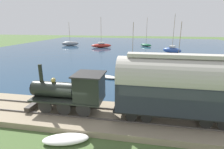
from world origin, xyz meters
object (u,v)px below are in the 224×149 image
at_px(sailboat_red, 101,45).
at_px(sailboat_gray, 70,43).
at_px(steam_locomotive, 74,90).
at_px(rowboat_mid_harbor, 108,77).
at_px(passenger_coach, 177,86).
at_px(sailboat_blue, 172,50).
at_px(beached_dinghy, 66,139).
at_px(rowboat_far_out, 127,74).
at_px(sailboat_teal, 178,62).
at_px(sailboat_green, 146,45).
at_px(sailboat_black, 132,60).

distance_m(sailboat_red, sailboat_gray, 11.91).
relative_size(steam_locomotive, rowboat_mid_harbor, 2.13).
bearing_deg(passenger_coach, sailboat_gray, 31.10).
xyz_separation_m(sailboat_blue, beached_dinghy, (-37.32, 11.41, -0.58)).
distance_m(rowboat_far_out, rowboat_mid_harbor, 3.04).
relative_size(sailboat_blue, sailboat_red, 1.04).
height_order(steam_locomotive, sailboat_teal, sailboat_teal).
relative_size(rowboat_mid_harbor, beached_dinghy, 0.94).
relative_size(sailboat_green, rowboat_far_out, 3.64).
relative_size(steam_locomotive, beached_dinghy, 2.00).
bearing_deg(sailboat_red, rowboat_far_out, -177.10).
bearing_deg(passenger_coach, beached_dinghy, 114.32).
bearing_deg(sailboat_black, steam_locomotive, 140.26).
bearing_deg(steam_locomotive, sailboat_blue, -19.32).
height_order(passenger_coach, sailboat_teal, sailboat_teal).
height_order(sailboat_green, sailboat_red, sailboat_red).
relative_size(steam_locomotive, sailboat_green, 0.66).
bearing_deg(sailboat_black, sailboat_teal, -130.66).
distance_m(passenger_coach, sailboat_gray, 52.12).
relative_size(passenger_coach, rowboat_mid_harbor, 2.93).
distance_m(sailboat_blue, sailboat_teal, 14.68).
bearing_deg(beached_dinghy, passenger_coach, -65.68).
height_order(sailboat_teal, beached_dinghy, sailboat_teal).
xyz_separation_m(sailboat_green, beached_dinghy, (-50.47, 5.06, -0.30)).
xyz_separation_m(steam_locomotive, sailboat_green, (47.45, -5.67, -1.75)).
bearing_deg(passenger_coach, sailboat_black, 11.60).
bearing_deg(passenger_coach, rowboat_mid_harbor, 33.28).
relative_size(steam_locomotive, sailboat_gray, 0.78).
xyz_separation_m(steam_locomotive, passenger_coach, (-0.00, -7.30, 0.79)).
xyz_separation_m(passenger_coach, rowboat_mid_harbor, (10.37, 6.80, -2.87)).
bearing_deg(sailboat_teal, beached_dinghy, 148.10).
distance_m(sailboat_teal, sailboat_gray, 39.40).
xyz_separation_m(sailboat_blue, sailboat_teal, (-14.63, 1.10, -0.08)).
height_order(passenger_coach, sailboat_red, sailboat_red).
bearing_deg(rowboat_mid_harbor, beached_dinghy, -163.02).
distance_m(passenger_coach, beached_dinghy, 7.87).
xyz_separation_m(sailboat_blue, sailboat_black, (-13.37, 9.02, -0.23)).
height_order(sailboat_blue, sailboat_teal, sailboat_blue).
distance_m(sailboat_black, rowboat_mid_harbor, 10.86).
xyz_separation_m(sailboat_gray, rowboat_far_out, (-32.36, -22.50, -0.49)).
distance_m(sailboat_green, beached_dinghy, 50.73).
height_order(passenger_coach, rowboat_far_out, passenger_coach).
bearing_deg(beached_dinghy, sailboat_black, -5.70).
bearing_deg(rowboat_mid_harbor, sailboat_teal, -31.82).
relative_size(sailboat_red, rowboat_mid_harbor, 3.21).
bearing_deg(rowboat_mid_harbor, sailboat_gray, 46.90).
bearing_deg(steam_locomotive, rowboat_far_out, -13.36).
xyz_separation_m(sailboat_green, sailboat_teal, (-27.79, -5.25, 0.19)).
bearing_deg(sailboat_blue, beached_dinghy, -171.43).
height_order(sailboat_blue, rowboat_far_out, sailboat_blue).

